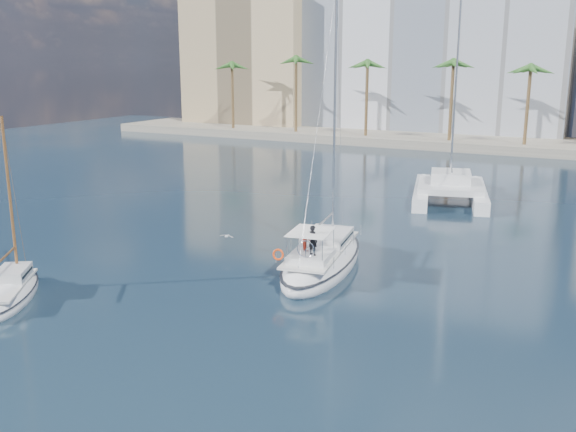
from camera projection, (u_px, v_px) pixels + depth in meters
The scene contains 10 objects.
ground at pixel (280, 275), 36.04m from camera, with size 160.00×160.00×0.00m, color black.
quay at pixel (489, 143), 88.41m from camera, with size 120.00×14.00×1.20m, color gray.
building_modern at pixel (432, 46), 100.98m from camera, with size 42.00×16.00×28.00m, color silver.
building_tan_left at pixel (255, 65), 111.76m from camera, with size 22.00×14.00×22.00m, color tan.
palm_left at pixel (261, 70), 97.99m from camera, with size 3.60×3.60×12.30m.
palm_centre at pixel (489, 72), 82.68m from camera, with size 3.60×3.60×12.30m.
main_sloop at pixel (322, 260), 37.08m from camera, with size 5.44×11.76×16.81m.
small_sloop at pixel (11, 292), 32.25m from camera, with size 5.53×6.72×9.64m.
catamaran at pixel (450, 187), 55.13m from camera, with size 8.72×13.00×17.35m.
seagull at pixel (227, 236), 40.11m from camera, with size 0.97×0.42×0.18m.
Camera 1 is at (16.28, -30.11, 11.75)m, focal length 40.00 mm.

